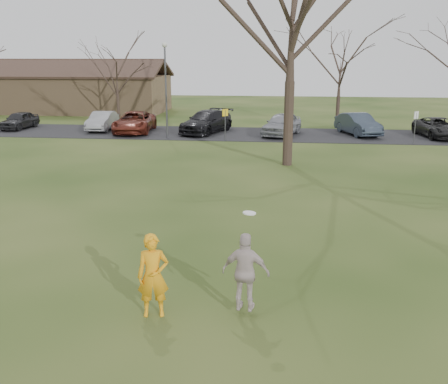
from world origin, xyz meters
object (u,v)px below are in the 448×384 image
Objects in this scene: car_2 at (135,122)px; car_5 at (358,124)px; car_1 at (102,121)px; big_tree at (292,21)px; catching_play at (246,272)px; lamp_post at (166,79)px; car_4 at (282,124)px; car_0 at (19,120)px; car_6 at (439,128)px; building at (64,92)px; player_defender at (153,276)px; car_3 at (206,122)px.

car_2 is 15.94m from car_5.
car_1 is 0.30× the size of big_tree.
lamp_post is at bearing 106.89° from catching_play.
big_tree is (0.31, -9.59, 6.19)m from car_4.
car_4 is at bearing 91.86° from big_tree.
car_1 reaches higher than car_0.
car_6 is at bearing 43.88° from big_tree.
building is 1.47× the size of big_tree.
car_0 is at bearing 111.47° from player_defender.
big_tree reaches higher than catching_play.
car_4 is 0.32× the size of big_tree.
car_3 is 4.74m from lamp_post.
catching_play reaches higher than player_defender.
car_2 is at bearing -1.70° from car_0.
car_6 is at bearing 1.93° from car_0.
car_3 is 5.45m from car_4.
player_defender is at bearing -65.18° from car_3.
lamp_post reaches higher than catching_play.
big_tree is at bearing 86.25° from catching_play.
car_3 is 1.19× the size of car_4.
car_4 is at bearing 174.60° from car_6.
lamp_post is (14.00, -15.50, 2.04)m from building.
car_0 is (-17.19, 26.21, -0.23)m from player_defender.
car_0 is at bearing 160.77° from car_5.
car_1 is 0.66× the size of lamp_post.
car_1 is at bearing 151.70° from lamp_post.
building is (-11.08, 13.26, 1.15)m from car_2.
building is (-20.98, 38.50, 0.93)m from catching_play.
catching_play reaches higher than car_6.
car_4 is 11.42m from big_tree.
building reaches higher than car_4.
car_2 is at bearing -50.12° from building.
player_defender is 28.32m from car_1.
car_3 is at bearing 119.24° from big_tree.
car_5 reaches higher than car_1.
catching_play is 16.65m from big_tree.
catching_play is (9.90, -25.24, 0.23)m from car_2.
building is at bearing 136.00° from car_5.
big_tree is at bearing -46.21° from car_2.
car_5 is at bearing -3.00° from car_1.
catching_play reaches higher than car_3.
car_5 is 5.33m from car_6.
car_6 is at bearing -4.05° from car_1.
building reaches higher than car_0.
car_1 is 7.17m from lamp_post.
big_tree reaches higher than player_defender.
car_3 is 20.72m from building.
car_2 is 0.85× the size of lamp_post.
lamp_post is at bearing 90.44° from player_defender.
lamp_post reaches higher than car_5.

